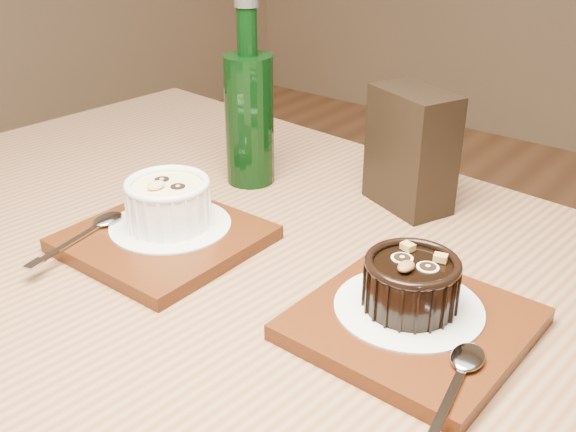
% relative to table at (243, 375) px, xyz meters
% --- Properties ---
extents(table, '(1.26, 0.90, 0.75)m').
position_rel_table_xyz_m(table, '(0.00, 0.00, 0.00)').
color(table, brown).
rests_on(table, ground).
extents(tray_left, '(0.18, 0.18, 0.01)m').
position_rel_table_xyz_m(tray_left, '(-0.13, 0.03, 0.10)').
color(tray_left, '#50230D').
rests_on(tray_left, table).
extents(doily_left, '(0.13, 0.13, 0.00)m').
position_rel_table_xyz_m(doily_left, '(-0.14, 0.04, 0.11)').
color(doily_left, white).
rests_on(doily_left, tray_left).
extents(ramekin_white, '(0.09, 0.09, 0.05)m').
position_rel_table_xyz_m(ramekin_white, '(-0.14, 0.04, 0.14)').
color(ramekin_white, white).
rests_on(ramekin_white, doily_left).
extents(spoon_left, '(0.05, 0.14, 0.01)m').
position_rel_table_xyz_m(spoon_left, '(-0.19, -0.03, 0.11)').
color(spoon_left, '#B4B6BD').
rests_on(spoon_left, tray_left).
extents(tray_right, '(0.18, 0.18, 0.01)m').
position_rel_table_xyz_m(tray_right, '(0.15, 0.05, 0.10)').
color(tray_right, '#50230D').
rests_on(tray_right, table).
extents(doily_right, '(0.13, 0.13, 0.00)m').
position_rel_table_xyz_m(doily_right, '(0.14, 0.06, 0.11)').
color(doily_right, white).
rests_on(doily_right, tray_right).
extents(ramekin_dark, '(0.08, 0.08, 0.05)m').
position_rel_table_xyz_m(ramekin_dark, '(0.14, 0.06, 0.13)').
color(ramekin_dark, black).
rests_on(ramekin_dark, doily_right).
extents(spoon_right, '(0.05, 0.14, 0.01)m').
position_rel_table_xyz_m(spoon_right, '(0.22, -0.01, 0.11)').
color(spoon_right, '#B4B6BD').
rests_on(spoon_right, tray_right).
extents(condiment_stand, '(0.12, 0.09, 0.14)m').
position_rel_table_xyz_m(condiment_stand, '(0.02, 0.27, 0.16)').
color(condiment_stand, black).
rests_on(condiment_stand, table).
extents(green_bottle, '(0.06, 0.06, 0.23)m').
position_rel_table_xyz_m(green_bottle, '(-0.17, 0.21, 0.18)').
color(green_bottle, black).
rests_on(green_bottle, table).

